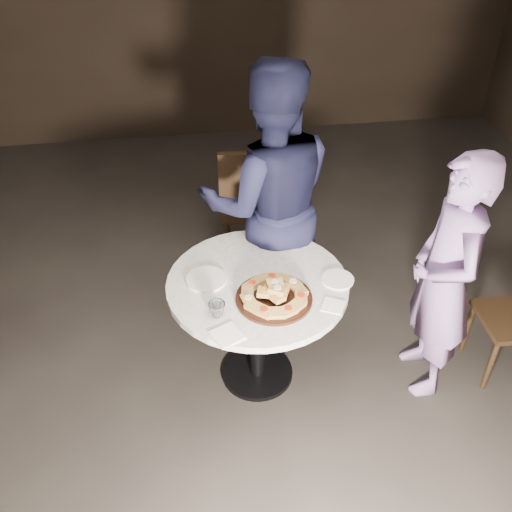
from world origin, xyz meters
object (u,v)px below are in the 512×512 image
at_px(serving_board, 274,298).
at_px(diner_navy, 269,203).
at_px(table, 257,301).
at_px(focaccia_pile, 274,293).
at_px(diner_teal, 444,281).
at_px(water_glass, 217,309).
at_px(chair_far, 255,201).

height_order(serving_board, diner_navy, diner_navy).
relative_size(table, diner_navy, 0.59).
xyz_separation_m(serving_board, focaccia_pile, (0.00, -0.00, 0.03)).
bearing_deg(focaccia_pile, diner_teal, 0.26).
xyz_separation_m(water_glass, chair_far, (0.37, 1.23, -0.17)).
distance_m(table, chair_far, 1.02).
bearing_deg(water_glass, chair_far, 73.30).
relative_size(table, focaccia_pile, 2.92).
bearing_deg(serving_board, diner_navy, 82.61).
distance_m(serving_board, diner_teal, 0.90).
bearing_deg(water_glass, serving_board, 13.81).
bearing_deg(serving_board, table, 111.38).
height_order(table, chair_far, chair_far).
bearing_deg(table, water_glass, -135.73).
height_order(diner_navy, diner_teal, diner_navy).
bearing_deg(table, diner_navy, 74.47).
height_order(focaccia_pile, diner_teal, diner_teal).
height_order(table, diner_teal, diner_teal).
distance_m(chair_far, diner_teal, 1.43).
height_order(water_glass, chair_far, chair_far).
relative_size(serving_board, diner_teal, 0.27).
height_order(serving_board, diner_teal, diner_teal).
relative_size(chair_far, diner_navy, 0.59).
xyz_separation_m(water_glass, diner_teal, (1.19, 0.08, -0.03)).
bearing_deg(chair_far, focaccia_pile, 92.84).
distance_m(serving_board, diner_navy, 0.71).
bearing_deg(focaccia_pile, water_glass, -166.32).
height_order(serving_board, chair_far, chair_far).
relative_size(table, water_glass, 12.20).
bearing_deg(diner_teal, water_glass, -82.36).
relative_size(focaccia_pile, diner_navy, 0.20).
bearing_deg(table, focaccia_pile, -68.38).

